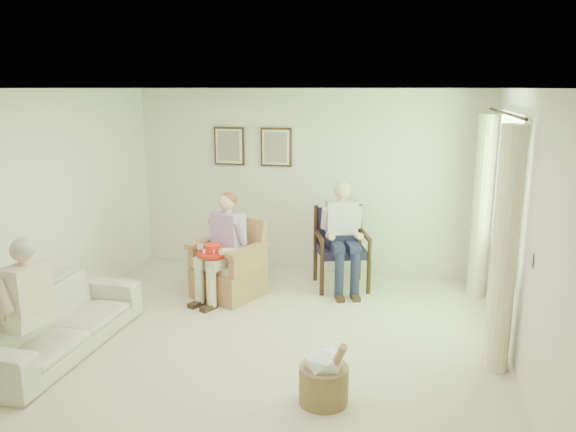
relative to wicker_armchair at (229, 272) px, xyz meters
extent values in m
plane|color=beige|center=(0.76, -1.46, -0.31)|extent=(5.50, 5.50, 0.00)
cube|color=silver|center=(0.76, 1.29, 0.99)|extent=(5.00, 0.04, 2.60)
cube|color=silver|center=(0.76, -4.21, 0.99)|extent=(5.00, 0.04, 2.60)
cube|color=silver|center=(-1.74, -1.46, 0.99)|extent=(0.04, 5.50, 2.60)
cube|color=silver|center=(3.26, -1.46, 0.99)|extent=(0.04, 5.50, 2.60)
cube|color=white|center=(0.76, -1.46, 2.29)|extent=(5.00, 5.50, 0.02)
cube|color=#2D6B23|center=(3.23, -0.26, 1.24)|extent=(0.02, 1.40, 1.50)
cube|color=white|center=(3.22, -0.26, 2.02)|extent=(0.04, 1.52, 0.06)
cube|color=white|center=(3.22, -0.26, 0.46)|extent=(0.04, 1.52, 0.06)
cylinder|color=#382114|center=(3.13, -0.26, 2.04)|extent=(0.03, 2.50, 0.03)
cylinder|color=beige|center=(3.09, -1.24, 0.84)|extent=(0.34, 0.34, 2.30)
cylinder|color=beige|center=(3.09, 0.72, 0.84)|extent=(0.34, 0.34, 2.30)
cube|color=#382114|center=(-0.39, 1.26, 1.47)|extent=(0.45, 0.03, 0.55)
cube|color=silver|center=(-0.39, 1.24, 1.47)|extent=(0.39, 0.01, 0.49)
cube|color=tan|center=(-0.39, 1.23, 1.47)|extent=(0.33, 0.01, 0.43)
cube|color=#382114|center=(0.31, 1.26, 1.47)|extent=(0.45, 0.03, 0.55)
cube|color=silver|center=(0.31, 1.24, 1.47)|extent=(0.39, 0.01, 0.49)
cube|color=tan|center=(0.31, 1.23, 1.47)|extent=(0.33, 0.01, 0.43)
cube|color=#A7724F|center=(0.00, -0.03, -0.12)|extent=(0.73, 0.71, 0.38)
cube|color=beige|center=(0.00, -0.06, 0.12)|extent=(0.56, 0.55, 0.09)
cube|color=#A7724F|center=(0.00, 0.27, 0.38)|extent=(0.67, 0.21, 0.57)
cube|color=#A7724F|center=(-0.34, -0.03, 0.22)|extent=(0.09, 0.66, 0.27)
cube|color=#A7724F|center=(0.34, -0.03, 0.22)|extent=(0.09, 0.66, 0.27)
cylinder|color=black|center=(1.05, 0.34, -0.09)|extent=(0.06, 0.06, 0.45)
cylinder|color=black|center=(1.66, 0.34, -0.09)|extent=(0.06, 0.06, 0.45)
cylinder|color=black|center=(1.05, 0.91, -0.09)|extent=(0.06, 0.06, 0.45)
cylinder|color=black|center=(1.66, 0.91, -0.09)|extent=(0.06, 0.06, 0.45)
cube|color=#221B3B|center=(1.36, 0.62, 0.19)|extent=(0.59, 0.57, 0.10)
cube|color=#221B3B|center=(1.36, 0.90, 0.46)|extent=(0.55, 0.07, 0.51)
imported|color=beige|center=(-1.19, -1.88, -0.01)|extent=(2.08, 0.81, 0.61)
cube|color=beige|center=(0.00, -0.06, 0.27)|extent=(0.40, 0.26, 0.16)
cube|color=#B98BC5|center=(0.00, -0.04, 0.55)|extent=(0.39, 0.24, 0.46)
sphere|color=#DDAD8E|center=(0.00, -0.05, 0.92)|extent=(0.21, 0.21, 0.21)
ellipsoid|color=brown|center=(0.00, -0.02, 0.95)|extent=(0.22, 0.22, 0.18)
cube|color=beige|center=(-0.10, -0.28, 0.22)|extent=(0.14, 0.44, 0.13)
cube|color=beige|center=(0.10, -0.28, 0.22)|extent=(0.14, 0.44, 0.13)
cylinder|color=beige|center=(-0.10, -0.48, -0.04)|extent=(0.12, 0.12, 0.48)
cylinder|color=beige|center=(0.10, -0.48, -0.04)|extent=(0.12, 0.12, 0.48)
cube|color=#1B1E3D|center=(1.36, 0.62, 0.35)|extent=(0.40, 0.26, 0.16)
cube|color=silver|center=(1.36, 0.64, 0.63)|extent=(0.39, 0.24, 0.46)
sphere|color=#DDAD8E|center=(1.36, 0.63, 1.00)|extent=(0.21, 0.21, 0.21)
ellipsoid|color=#B7B2AD|center=(1.36, 0.66, 1.02)|extent=(0.22, 0.22, 0.18)
cube|color=#1B1E3D|center=(1.26, 0.40, 0.30)|extent=(0.14, 0.44, 0.13)
cube|color=#1B1E3D|center=(1.46, 0.40, 0.30)|extent=(0.14, 0.44, 0.13)
cylinder|color=#1B1E3D|center=(1.26, 0.20, 0.00)|extent=(0.12, 0.12, 0.56)
cylinder|color=#1B1E3D|center=(1.46, 0.20, 0.00)|extent=(0.12, 0.12, 0.56)
cube|color=beige|center=(-1.19, -2.26, 0.22)|extent=(0.42, 0.26, 0.16)
cube|color=beige|center=(-1.19, -2.24, 0.50)|extent=(0.41, 0.24, 0.46)
sphere|color=#DDAD8E|center=(-1.19, -2.25, 0.87)|extent=(0.21, 0.21, 0.21)
ellipsoid|color=#B7B2AD|center=(-1.19, -2.23, 0.89)|extent=(0.22, 0.22, 0.18)
cube|color=beige|center=(-1.29, -2.48, 0.17)|extent=(0.14, 0.44, 0.13)
cube|color=beige|center=(-1.09, -2.48, 0.17)|extent=(0.14, 0.44, 0.13)
cylinder|color=beige|center=(-1.09, -2.68, -0.07)|extent=(0.12, 0.12, 0.43)
cylinder|color=red|center=(-0.10, -0.32, 0.32)|extent=(0.37, 0.37, 0.04)
cylinder|color=red|center=(-0.10, -0.32, 0.38)|extent=(0.21, 0.21, 0.12)
cube|color=white|center=(0.01, -0.32, 0.38)|extent=(0.04, 0.01, 0.05)
cube|color=white|center=(-0.04, -0.22, 0.38)|extent=(0.03, 0.04, 0.05)
cube|color=white|center=(-0.16, -0.22, 0.38)|extent=(0.03, 0.04, 0.05)
cube|color=white|center=(-0.21, -0.32, 0.38)|extent=(0.04, 0.01, 0.05)
cube|color=white|center=(-0.16, -0.42, 0.38)|extent=(0.03, 0.04, 0.05)
cube|color=white|center=(-0.04, -0.42, 0.38)|extent=(0.03, 0.04, 0.05)
cylinder|color=tan|center=(1.59, -2.22, -0.15)|extent=(0.54, 0.54, 0.33)
ellipsoid|color=white|center=(1.59, -2.22, 0.06)|extent=(0.37, 0.37, 0.22)
cylinder|color=#A57F56|center=(1.69, -2.27, 0.06)|extent=(0.16, 0.30, 0.49)
camera|label=1|loc=(2.27, -6.48, 2.29)|focal=35.00mm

